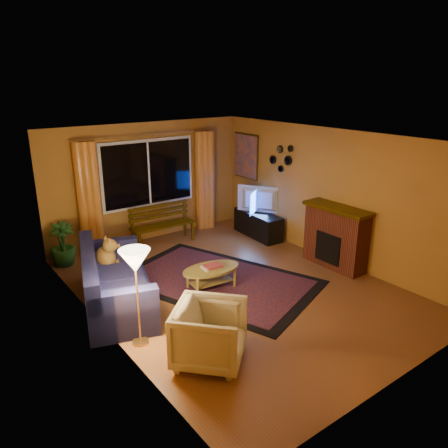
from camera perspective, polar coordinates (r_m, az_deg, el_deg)
floor at (r=7.45m, az=1.39°, el=-8.35°), size 4.50×6.00×0.02m
ceiling at (r=6.69m, az=1.56°, el=11.25°), size 4.50×6.00×0.02m
wall_back at (r=9.43m, az=-9.91°, el=5.41°), size 4.50×0.02×2.50m
wall_left at (r=5.93m, az=-16.05°, el=-3.10°), size 0.02×6.00×2.50m
wall_right at (r=8.49m, az=13.60°, el=3.68°), size 0.02×6.00×2.50m
window at (r=9.33m, az=-9.79°, el=6.53°), size 2.00×0.02×1.30m
curtain_rod at (r=9.16m, az=-9.94°, el=11.38°), size 3.20×0.03×0.03m
curtain_left at (r=8.84m, az=-17.28°, el=3.07°), size 0.36×0.36×2.24m
curtain_right at (r=10.01m, az=-2.61°, el=5.68°), size 0.36×0.36×2.24m
bench at (r=9.32m, az=-7.91°, el=-1.36°), size 1.39×0.44×0.41m
potted_plant at (r=8.67m, az=-20.35°, el=-2.49°), size 0.54×0.54×0.83m
sofa at (r=6.95m, az=-13.94°, el=-6.86°), size 1.56×2.38×0.89m
dog at (r=7.30m, az=-15.25°, el=-3.77°), size 0.45×0.51×0.46m
armchair at (r=5.50m, az=-1.85°, el=-13.81°), size 1.13×1.12×0.85m
floor_lamp at (r=5.82m, az=-11.22°, el=-9.54°), size 0.29×0.29×1.32m
rug at (r=7.65m, az=-0.93°, el=-7.41°), size 3.13×3.84×0.02m
coffee_table at (r=7.35m, az=-1.67°, el=-7.06°), size 1.11×1.11×0.37m
tv_console at (r=9.69m, az=4.47°, el=-0.05°), size 0.53×1.32×0.54m
television at (r=9.53m, az=4.55°, el=3.13°), size 0.67×0.91×0.58m
fireplace at (r=8.30m, az=14.39°, el=-1.80°), size 0.40×1.20×1.10m
mirror_cluster at (r=9.20m, az=7.44°, el=8.70°), size 0.06×0.60×0.56m
painting at (r=10.08m, az=2.88°, el=8.83°), size 0.04×0.76×0.96m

